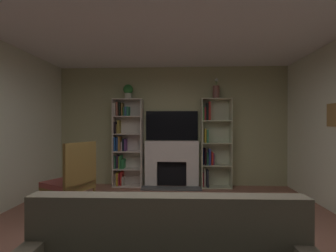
# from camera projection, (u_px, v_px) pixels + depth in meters

# --- Properties ---
(ground_plane) EXTENTS (7.21, 7.21, 0.00)m
(ground_plane) POSITION_uv_depth(u_px,v_px,m) (163.00, 251.00, 2.73)
(ground_plane) COLOR #935F4F
(wall_back_accent) EXTENTS (5.37, 0.06, 2.73)m
(wall_back_accent) POSITION_uv_depth(u_px,v_px,m) (172.00, 126.00, 5.75)
(wall_back_accent) COLOR tan
(wall_back_accent) RESTS_ON ground_plane
(ceiling) EXTENTS (5.37, 6.13, 0.06)m
(ceiling) POSITION_uv_depth(u_px,v_px,m) (162.00, 1.00, 2.71)
(ceiling) COLOR white
(ceiling) RESTS_ON wall_back_accent
(fireplace) EXTENTS (1.31, 0.52, 1.03)m
(fireplace) POSITION_uv_depth(u_px,v_px,m) (172.00, 162.00, 5.61)
(fireplace) COLOR white
(fireplace) RESTS_ON ground_plane
(tv) EXTENTS (1.19, 0.06, 0.67)m
(tv) POSITION_uv_depth(u_px,v_px,m) (172.00, 126.00, 5.69)
(tv) COLOR black
(tv) RESTS_ON fireplace
(bookshelf_left) EXTENTS (0.66, 0.33, 1.98)m
(bookshelf_left) POSITION_uv_depth(u_px,v_px,m) (125.00, 143.00, 5.65)
(bookshelf_left) COLOR silver
(bookshelf_left) RESTS_ON ground_plane
(bookshelf_right) EXTENTS (0.66, 0.34, 1.98)m
(bookshelf_right) POSITION_uv_depth(u_px,v_px,m) (212.00, 144.00, 5.56)
(bookshelf_right) COLOR beige
(bookshelf_right) RESTS_ON ground_plane
(potted_plant) EXTENTS (0.22, 0.22, 0.33)m
(potted_plant) POSITION_uv_depth(u_px,v_px,m) (128.00, 91.00, 5.61)
(potted_plant) COLOR beige
(potted_plant) RESTS_ON bookshelf_left
(vase_with_flowers) EXTENTS (0.15, 0.15, 0.46)m
(vase_with_flowers) POSITION_uv_depth(u_px,v_px,m) (216.00, 91.00, 5.51)
(vase_with_flowers) COLOR brown
(vase_with_flowers) RESTS_ON bookshelf_right
(armchair) EXTENTS (0.82, 0.79, 1.14)m
(armchair) POSITION_uv_depth(u_px,v_px,m) (72.00, 179.00, 3.80)
(armchair) COLOR brown
(armchair) RESTS_ON ground_plane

